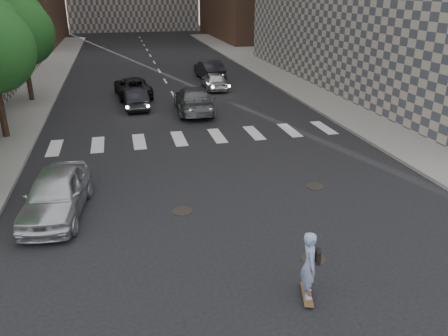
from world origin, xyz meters
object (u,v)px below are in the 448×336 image
object	(u,v)px
traffic_car_c	(133,87)
traffic_car_e	(209,70)
traffic_car_d	(214,80)
silver_sedan	(56,194)
traffic_car_a	(136,98)
traffic_car_b	(194,99)
tree_c	(21,30)
skateboarder	(310,265)

from	to	relation	value
traffic_car_c	traffic_car_e	world-z (taller)	traffic_car_e
traffic_car_d	silver_sedan	bearing A→B (deg)	64.35
traffic_car_a	traffic_car_b	bearing A→B (deg)	151.01
silver_sedan	traffic_car_d	distance (m)	20.29
traffic_car_b	traffic_car_d	world-z (taller)	traffic_car_b
tree_c	silver_sedan	xyz separation A→B (m)	(3.37, -17.14, -3.89)
traffic_car_d	traffic_car_c	bearing A→B (deg)	9.80
traffic_car_b	skateboarder	bearing A→B (deg)	92.17
traffic_car_a	traffic_car_b	size ratio (longest dim) A/B	0.72
traffic_car_c	traffic_car_d	world-z (taller)	traffic_car_c
traffic_car_a	traffic_car_e	xyz separation A→B (m)	(6.49, 8.34, 0.14)
skateboarder	traffic_car_e	size ratio (longest dim) A/B	0.39
tree_c	traffic_car_b	distance (m)	11.97
tree_c	skateboarder	world-z (taller)	tree_c
tree_c	traffic_car_d	distance (m)	13.36
tree_c	silver_sedan	distance (m)	17.89
traffic_car_a	silver_sedan	bearing A→B (deg)	73.37
traffic_car_a	traffic_car_d	bearing A→B (deg)	-147.41
traffic_car_c	traffic_car_b	bearing A→B (deg)	118.47
traffic_car_e	traffic_car_d	bearing A→B (deg)	80.43
tree_c	traffic_car_c	size ratio (longest dim) A/B	1.37
skateboarder	traffic_car_d	distance (m)	24.18
tree_c	skateboarder	bearing A→B (deg)	-67.04
tree_c	traffic_car_e	bearing A→B (deg)	20.27
tree_c	traffic_car_a	xyz separation A→B (m)	(6.68, -3.47, -4.01)
silver_sedan	traffic_car_c	distance (m)	17.45
traffic_car_a	skateboarder	bearing A→B (deg)	95.98
skateboarder	traffic_car_c	xyz separation A→B (m)	(-3.16, 23.15, -0.30)
silver_sedan	traffic_car_e	xyz separation A→B (m)	(9.80, 22.00, 0.01)
traffic_car_b	traffic_car_d	xyz separation A→B (m)	(2.63, 6.00, -0.11)
tree_c	traffic_car_d	bearing A→B (deg)	3.88
skateboarder	traffic_car_b	xyz separation A→B (m)	(0.30, 18.00, -0.19)
skateboarder	traffic_car_b	world-z (taller)	skateboarder
traffic_car_a	traffic_car_c	size ratio (longest dim) A/B	0.80
skateboarder	silver_sedan	xyz separation A→B (m)	(-6.43, 6.00, -0.21)
skateboarder	traffic_car_c	distance (m)	23.36
traffic_car_c	traffic_car_e	distance (m)	8.14
tree_c	traffic_car_c	xyz separation A→B (m)	(6.64, 0.01, -3.98)
traffic_car_a	traffic_car_d	xyz separation A→B (m)	(6.05, 4.34, 0.03)
tree_c	traffic_car_b	size ratio (longest dim) A/B	1.23
silver_sedan	traffic_car_b	world-z (taller)	traffic_car_b
traffic_car_b	traffic_car_c	bearing A→B (deg)	-52.99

